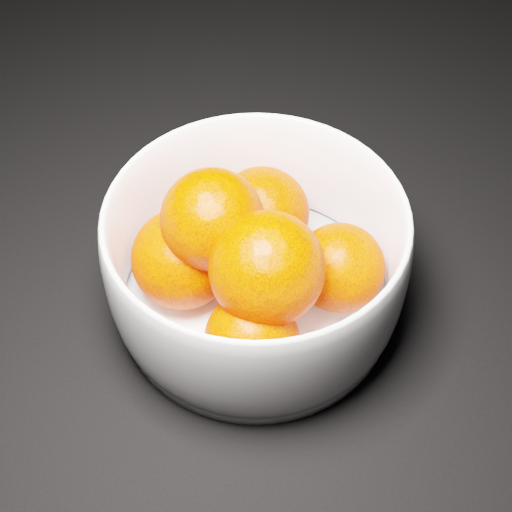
% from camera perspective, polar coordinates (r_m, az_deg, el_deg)
% --- Properties ---
extents(ground, '(3.00, 3.00, 0.00)m').
position_cam_1_polar(ground, '(0.49, 9.50, -18.78)').
color(ground, black).
rests_on(ground, ground).
extents(bowl, '(0.22, 0.22, 0.11)m').
position_cam_1_polar(bowl, '(0.51, -0.00, -0.38)').
color(bowl, white).
rests_on(bowl, ground).
extents(orange_pile, '(0.18, 0.18, 0.12)m').
position_cam_1_polar(orange_pile, '(0.50, -0.66, 0.04)').
color(orange_pile, '#E53000').
rests_on(orange_pile, bowl).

